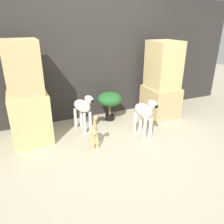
{
  "coord_description": "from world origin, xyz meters",
  "views": [
    {
      "loc": [
        -1.32,
        -2.44,
        1.79
      ],
      "look_at": [
        0.04,
        0.65,
        0.38
      ],
      "focal_mm": 35.0,
      "sensor_mm": 36.0,
      "label": 1
    }
  ],
  "objects_px": {
    "potted_palm_front": "(110,100)",
    "giraffe_figurine": "(94,131)",
    "zebra_right": "(145,112)",
    "zebra_left": "(83,107)"
  },
  "relations": [
    {
      "from": "potted_palm_front",
      "to": "giraffe_figurine",
      "type": "bearing_deg",
      "value": -126.64
    },
    {
      "from": "zebra_right",
      "to": "giraffe_figurine",
      "type": "distance_m",
      "value": 0.88
    },
    {
      "from": "zebra_left",
      "to": "giraffe_figurine",
      "type": "relative_size",
      "value": 1.18
    },
    {
      "from": "zebra_right",
      "to": "giraffe_figurine",
      "type": "height_order",
      "value": "zebra_right"
    },
    {
      "from": "zebra_left",
      "to": "potted_palm_front",
      "type": "bearing_deg",
      "value": 20.66
    },
    {
      "from": "zebra_left",
      "to": "potted_palm_front",
      "type": "relative_size",
      "value": 1.23
    },
    {
      "from": "giraffe_figurine",
      "to": "zebra_right",
      "type": "bearing_deg",
      "value": -0.62
    },
    {
      "from": "zebra_right",
      "to": "zebra_left",
      "type": "xyz_separation_m",
      "value": [
        -0.85,
        0.59,
        0.0
      ]
    },
    {
      "from": "giraffe_figurine",
      "to": "potted_palm_front",
      "type": "relative_size",
      "value": 1.04
    },
    {
      "from": "zebra_right",
      "to": "giraffe_figurine",
      "type": "xyz_separation_m",
      "value": [
        -0.87,
        0.01,
        -0.16
      ]
    }
  ]
}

